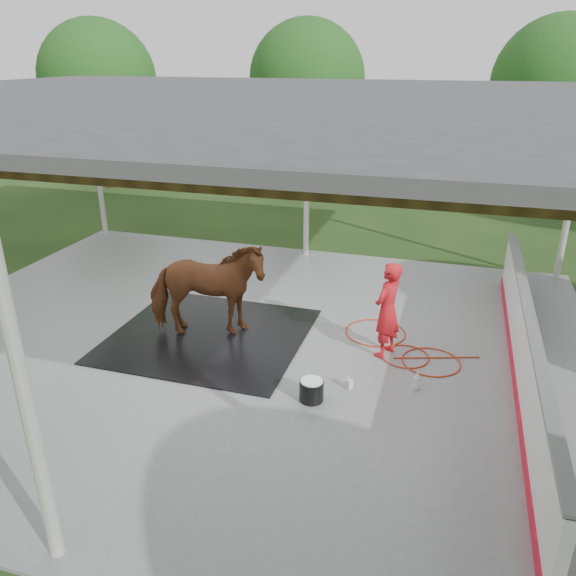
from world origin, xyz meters
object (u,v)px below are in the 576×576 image
(handler, at_px, (387,310))
(wash_bucket, at_px, (311,390))
(dasher_board, at_px, (523,350))
(horse, at_px, (206,290))

(handler, xyz_separation_m, wash_bucket, (-0.81, -1.64, -0.64))
(dasher_board, xyz_separation_m, wash_bucket, (-2.86, -1.38, -0.38))
(wash_bucket, bearing_deg, horse, 148.01)
(dasher_board, bearing_deg, wash_bucket, -154.21)
(horse, relative_size, handler, 1.26)
(dasher_board, bearing_deg, handler, 172.96)
(dasher_board, relative_size, handler, 4.99)
(horse, distance_m, wash_bucket, 2.72)
(handler, bearing_deg, wash_bucket, -4.00)
(handler, bearing_deg, horse, -62.95)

